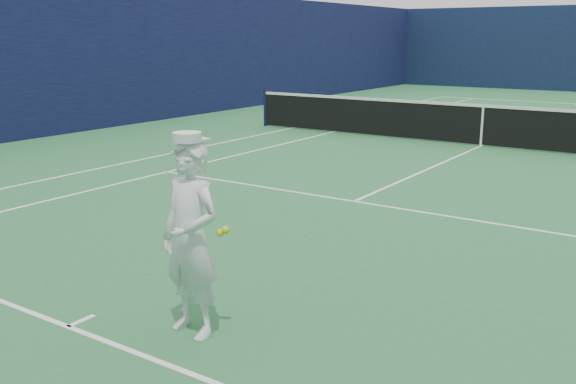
% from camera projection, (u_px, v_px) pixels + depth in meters
% --- Properties ---
extents(ground, '(80.00, 80.00, 0.00)m').
position_uv_depth(ground, '(481.00, 146.00, 15.40)').
color(ground, '#296C3B').
rests_on(ground, ground).
extents(court_markings, '(11.03, 23.83, 0.01)m').
position_uv_depth(court_markings, '(481.00, 146.00, 15.40)').
color(court_markings, white).
rests_on(court_markings, ground).
extents(windscreen_fence, '(20.12, 36.12, 4.00)m').
position_uv_depth(windscreen_fence, '(487.00, 62.00, 14.93)').
color(windscreen_fence, '#0E1834').
rests_on(windscreen_fence, ground).
extents(tennis_net, '(12.88, 0.09, 1.07)m').
position_uv_depth(tennis_net, '(482.00, 123.00, 15.27)').
color(tennis_net, '#141E4C').
rests_on(tennis_net, ground).
extents(tennis_player, '(0.76, 0.53, 1.80)m').
position_uv_depth(tennis_player, '(191.00, 238.00, 5.52)').
color(tennis_player, white).
rests_on(tennis_player, ground).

